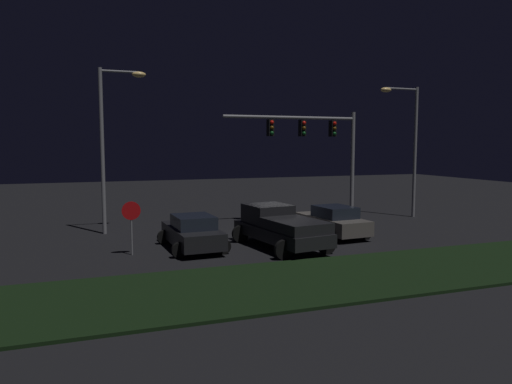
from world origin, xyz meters
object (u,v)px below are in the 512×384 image
Objects in this scene: pickup_truck at (279,225)px; traffic_signal_gantry at (317,139)px; car_sedan_far at (192,232)px; stop_sign at (131,218)px; street_lamp_right at (408,136)px; car_sedan at (333,221)px; street_lamp_left at (111,131)px.

pickup_truck is 8.89m from traffic_signal_gantry.
car_sedan_far is at bearing 67.70° from pickup_truck.
stop_sign is at bearing 76.09° from pickup_truck.
street_lamp_right reaches higher than pickup_truck.
pickup_truck is 6.35m from stop_sign.
stop_sign is (-6.30, 0.63, 0.56)m from pickup_truck.
car_sedan_far is at bearing 90.95° from car_sedan.
street_lamp_left reaches higher than stop_sign.
car_sedan is at bearing -74.19° from pickup_truck.
street_lamp_left is 17.65m from street_lamp_right.
pickup_truck is at bearing -128.87° from traffic_signal_gantry.
pickup_truck reaches higher than car_sedan_far.
pickup_truck is at bearing -153.17° from street_lamp_right.
car_sedan_far is 11.00m from traffic_signal_gantry.
traffic_signal_gantry is 1.03× the size of street_lamp_right.
street_lamp_left reaches higher than traffic_signal_gantry.
street_lamp_left is at bearing -179.31° from traffic_signal_gantry.
car_sedan is 6.39m from traffic_signal_gantry.
pickup_truck is 3.91m from car_sedan.
street_lamp_left is (-6.68, 6.08, 4.22)m from pickup_truck.
car_sedan is 9.46m from street_lamp_right.
car_sedan_far is at bearing -162.52° from street_lamp_right.
traffic_signal_gantry is (1.45, 4.63, 4.16)m from car_sedan.
street_lamp_right is (5.95, -0.67, 0.20)m from traffic_signal_gantry.
car_sedan is at bearing -87.12° from car_sedan_far.
stop_sign is at bearing -164.11° from street_lamp_right.
car_sedan_far is at bearing -59.91° from street_lamp_left.
street_lamp_right is at bearing -1.72° from street_lamp_left.
stop_sign reaches higher than car_sedan_far.
street_lamp_left is 6.57m from stop_sign.
pickup_truck is 0.67× the size of street_lamp_left.
car_sedan_far is 2.00× the size of stop_sign.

